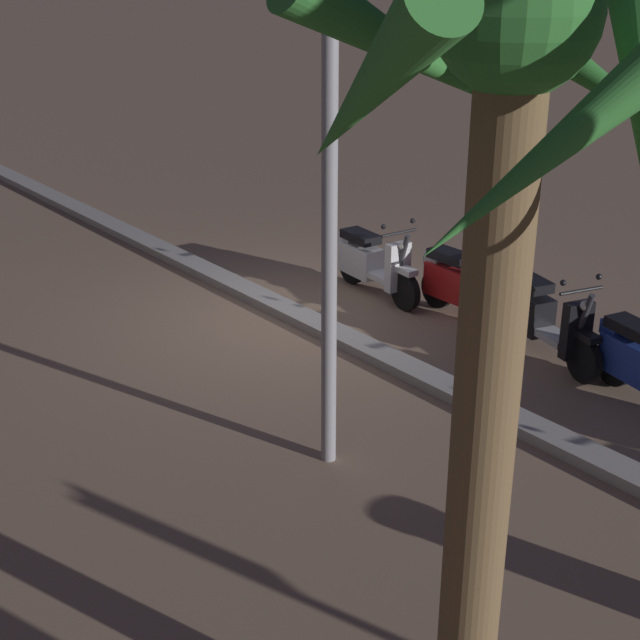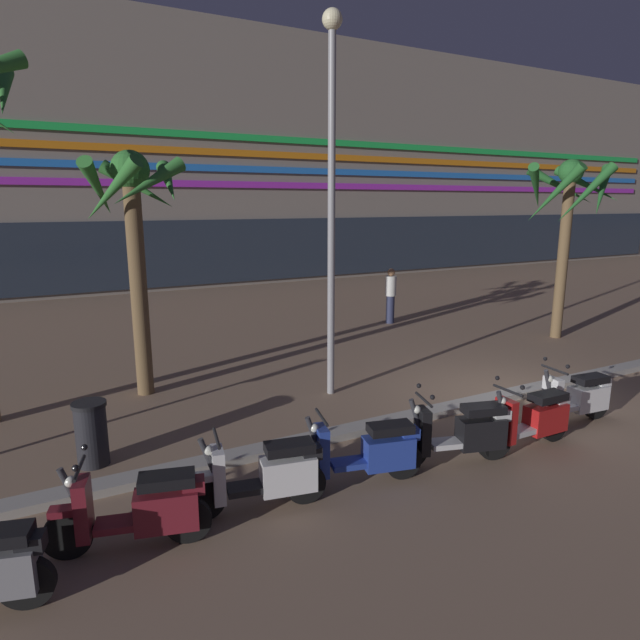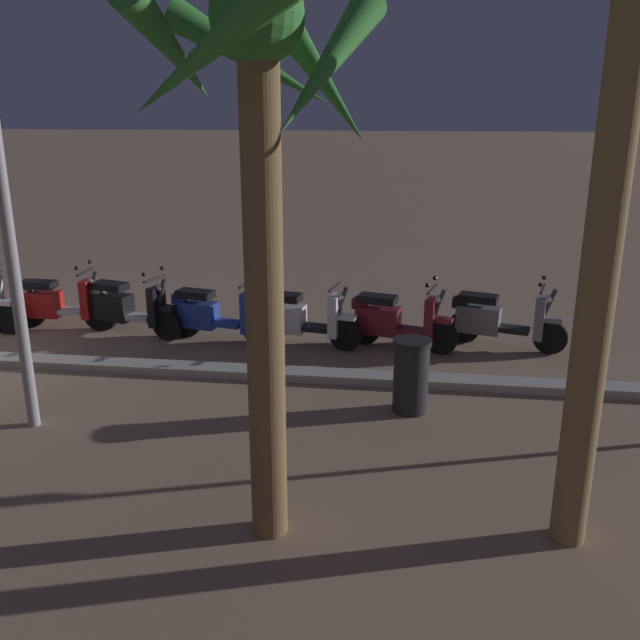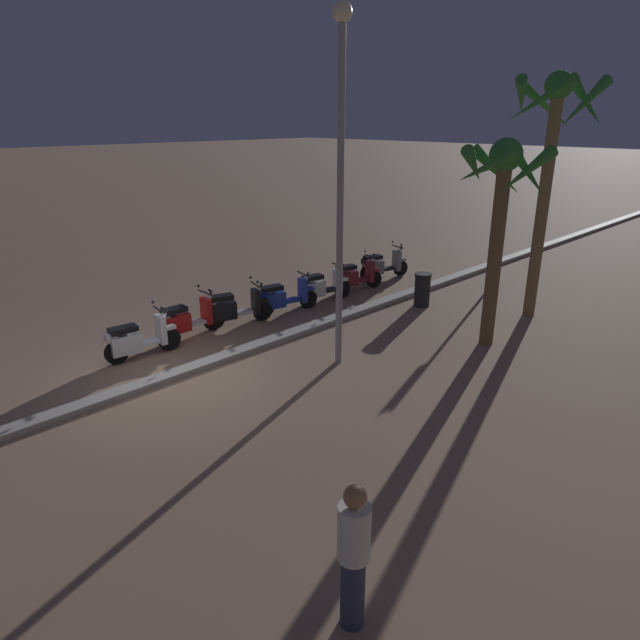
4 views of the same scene
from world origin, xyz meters
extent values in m
cylinder|color=black|center=(-9.59, -1.48, 0.26)|extent=(0.53, 0.24, 0.52)
cylinder|color=black|center=(-8.30, -1.85, 0.26)|extent=(0.53, 0.24, 0.52)
cube|color=black|center=(-8.99, -1.65, 0.32)|extent=(0.65, 0.43, 0.08)
cube|color=slate|center=(-8.51, -1.79, 0.42)|extent=(0.74, 0.49, 0.43)
cube|color=black|center=(-8.49, -1.79, 0.77)|extent=(0.66, 0.45, 0.12)
cube|color=slate|center=(-9.41, -1.53, 0.55)|extent=(0.23, 0.37, 0.66)
cube|color=slate|center=(-9.59, -1.48, 0.55)|extent=(0.35, 0.24, 0.08)
cylinder|color=#333338|center=(-9.49, -1.51, 0.70)|extent=(0.29, 0.14, 0.69)
cylinder|color=black|center=(-9.41, -1.53, 1.02)|extent=(0.19, 0.55, 0.04)
sphere|color=white|center=(-9.51, -1.50, 0.88)|extent=(0.12, 0.12, 0.12)
cube|color=black|center=(-8.22, -1.87, 0.67)|extent=(0.29, 0.26, 0.16)
sphere|color=black|center=(-9.46, -1.77, 1.14)|extent=(0.07, 0.07, 0.07)
sphere|color=black|center=(-9.33, -1.30, 1.14)|extent=(0.07, 0.07, 0.07)
cylinder|color=black|center=(-7.91, -1.24, 0.26)|extent=(0.53, 0.23, 0.52)
cylinder|color=black|center=(-6.70, -1.55, 0.26)|extent=(0.53, 0.23, 0.52)
cube|color=maroon|center=(-7.35, -1.38, 0.32)|extent=(0.65, 0.42, 0.08)
cube|color=maroon|center=(-6.92, -1.50, 0.43)|extent=(0.74, 0.48, 0.44)
cube|color=black|center=(-6.90, -1.50, 0.78)|extent=(0.66, 0.44, 0.12)
cube|color=maroon|center=(-7.73, -1.28, 0.55)|extent=(0.22, 0.36, 0.66)
cube|color=maroon|center=(-7.91, -1.24, 0.55)|extent=(0.35, 0.24, 0.08)
cylinder|color=#333338|center=(-7.81, -1.26, 0.70)|extent=(0.29, 0.14, 0.69)
cylinder|color=black|center=(-7.73, -1.28, 1.02)|extent=(0.18, 0.55, 0.04)
sphere|color=white|center=(-7.83, -1.26, 0.88)|extent=(0.12, 0.12, 0.12)
cube|color=maroon|center=(-6.63, -1.57, 0.68)|extent=(0.28, 0.25, 0.16)
sphere|color=black|center=(-7.78, -1.52, 1.14)|extent=(0.07, 0.07, 0.07)
sphere|color=black|center=(-7.65, -1.06, 1.14)|extent=(0.07, 0.07, 0.07)
cylinder|color=black|center=(-6.42, -1.21, 0.26)|extent=(0.53, 0.20, 0.52)
cylinder|color=black|center=(-5.19, -1.45, 0.26)|extent=(0.53, 0.20, 0.52)
cube|color=black|center=(-5.86, -1.32, 0.32)|extent=(0.64, 0.39, 0.08)
cube|color=white|center=(-5.41, -1.41, 0.43)|extent=(0.73, 0.44, 0.44)
cube|color=black|center=(-5.39, -1.41, 0.78)|extent=(0.65, 0.41, 0.12)
cube|color=white|center=(-6.25, -1.25, 0.55)|extent=(0.20, 0.36, 0.66)
cube|color=white|center=(-6.42, -1.21, 0.55)|extent=(0.34, 0.22, 0.08)
cylinder|color=#333338|center=(-6.33, -1.23, 0.70)|extent=(0.29, 0.12, 0.69)
cylinder|color=black|center=(-6.25, -1.25, 1.02)|extent=(0.15, 0.56, 0.04)
sphere|color=white|center=(-6.35, -1.23, 0.88)|extent=(0.12, 0.12, 0.12)
cube|color=black|center=(-5.11, -1.47, 0.68)|extent=(0.27, 0.24, 0.16)
cylinder|color=black|center=(-5.04, -1.22, 0.26)|extent=(0.53, 0.22, 0.52)
cylinder|color=black|center=(-3.73, -1.53, 0.26)|extent=(0.53, 0.22, 0.52)
cube|color=#233D9E|center=(-4.43, -1.36, 0.32)|extent=(0.65, 0.41, 0.08)
cube|color=#233D9E|center=(-3.95, -1.48, 0.42)|extent=(0.74, 0.47, 0.42)
cube|color=black|center=(-3.93, -1.48, 0.76)|extent=(0.65, 0.43, 0.12)
cube|color=#233D9E|center=(-4.86, -1.26, 0.55)|extent=(0.21, 0.36, 0.66)
cube|color=#233D9E|center=(-5.04, -1.22, 0.55)|extent=(0.35, 0.23, 0.08)
cylinder|color=#333338|center=(-4.94, -1.25, 0.70)|extent=(0.29, 0.13, 0.69)
cylinder|color=black|center=(-4.86, -1.26, 1.02)|extent=(0.17, 0.55, 0.04)
sphere|color=white|center=(-4.96, -1.24, 0.88)|extent=(0.12, 0.12, 0.12)
cube|color=#233D9E|center=(-3.66, -1.55, 0.66)|extent=(0.28, 0.25, 0.16)
cylinder|color=black|center=(-3.47, -1.33, 0.26)|extent=(0.53, 0.24, 0.52)
cylinder|color=black|center=(-2.21, -1.70, 0.26)|extent=(0.53, 0.24, 0.52)
cube|color=silver|center=(-2.89, -1.50, 0.32)|extent=(0.65, 0.44, 0.08)
cube|color=black|center=(-2.42, -1.64, 0.44)|extent=(0.74, 0.50, 0.45)
cube|color=black|center=(-2.40, -1.64, 0.80)|extent=(0.66, 0.46, 0.12)
cube|color=black|center=(-3.30, -1.38, 0.55)|extent=(0.23, 0.37, 0.66)
cube|color=black|center=(-3.47, -1.33, 0.55)|extent=(0.35, 0.24, 0.08)
cylinder|color=#333338|center=(-3.37, -1.36, 0.70)|extent=(0.29, 0.15, 0.69)
cylinder|color=black|center=(-3.30, -1.38, 1.02)|extent=(0.19, 0.55, 0.04)
sphere|color=white|center=(-3.39, -1.36, 0.88)|extent=(0.12, 0.12, 0.12)
cube|color=silver|center=(-2.13, -1.72, 0.70)|extent=(0.29, 0.26, 0.16)
sphere|color=black|center=(-3.34, -1.62, 1.14)|extent=(0.07, 0.07, 0.07)
sphere|color=black|center=(-3.21, -1.16, 1.14)|extent=(0.07, 0.07, 0.07)
cylinder|color=black|center=(-2.15, -1.67, 0.26)|extent=(0.52, 0.11, 0.52)
cylinder|color=black|center=(-0.89, -1.69, 0.26)|extent=(0.52, 0.11, 0.52)
cube|color=silver|center=(-1.57, -1.68, 0.32)|extent=(0.60, 0.29, 0.08)
cube|color=red|center=(-1.11, -1.68, 0.43)|extent=(0.68, 0.33, 0.43)
cube|color=black|center=(-1.09, -1.68, 0.77)|extent=(0.60, 0.31, 0.12)
cube|color=red|center=(-1.97, -1.67, 0.55)|extent=(0.14, 0.34, 0.66)
cube|color=red|center=(-2.15, -1.67, 0.55)|extent=(0.32, 0.16, 0.08)
cylinder|color=#333338|center=(-2.05, -1.67, 0.70)|extent=(0.28, 0.07, 0.69)
cylinder|color=black|center=(-1.97, -1.67, 1.02)|extent=(0.05, 0.56, 0.04)
sphere|color=white|center=(-2.07, -1.67, 0.88)|extent=(0.12, 0.12, 0.12)
cube|color=silver|center=(-0.81, -1.69, 0.67)|extent=(0.24, 0.20, 0.16)
sphere|color=black|center=(-1.95, -1.91, 1.14)|extent=(0.07, 0.07, 0.07)
sphere|color=black|center=(-1.95, -1.43, 1.14)|extent=(0.07, 0.07, 0.07)
cylinder|color=black|center=(-0.68, -1.29, 0.26)|extent=(0.53, 0.15, 0.52)
cube|color=white|center=(-0.68, -1.29, 0.55)|extent=(0.33, 0.19, 0.08)
cylinder|color=olive|center=(-8.85, 3.43, 2.89)|extent=(0.30, 0.30, 5.77)
cylinder|color=brown|center=(-6.20, 3.65, 2.16)|extent=(0.32, 0.32, 4.31)
sphere|color=#337A33|center=(-6.20, 3.65, 4.31)|extent=(0.70, 0.70, 0.70)
cone|color=#337A33|center=(-5.53, 3.59, 4.09)|extent=(0.42, 1.49, 0.91)
cone|color=#337A33|center=(-5.97, 4.25, 4.02)|extent=(1.43, 0.76, 1.02)
cone|color=#337A33|center=(-6.74, 3.90, 3.96)|extent=(0.82, 1.36, 1.13)
cone|color=#337A33|center=(-6.60, 3.26, 3.92)|extent=(1.11, 1.14, 1.20)
cone|color=#337A33|center=(-6.01, 3.02, 4.05)|extent=(1.47, 0.68, 0.97)
cylinder|color=#232328|center=(-7.44, 0.91, 0.45)|extent=(0.44, 0.44, 0.90)
cylinder|color=black|center=(-7.44, 0.91, 0.92)|extent=(0.48, 0.48, 0.06)
camera|label=1|loc=(-8.69, 6.72, 4.58)|focal=51.13mm
camera|label=2|loc=(-7.95, -7.01, 3.72)|focal=30.32mm
camera|label=3|loc=(-7.35, 8.92, 3.69)|focal=38.42mm
camera|label=4|loc=(5.26, 9.60, 5.07)|focal=31.43mm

